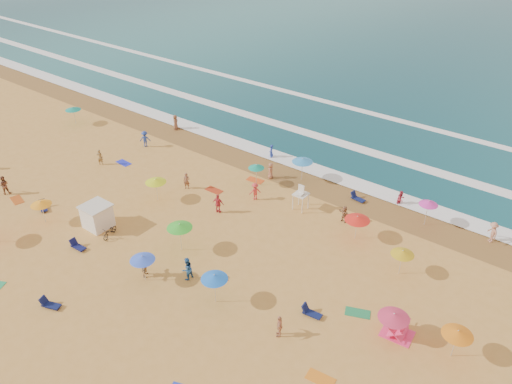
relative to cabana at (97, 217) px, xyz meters
The scene contains 13 objects.
ground 8.16m from the cabana, 35.43° to the left, with size 220.00×220.00×0.00m, color gold.
ocean 88.94m from the cabana, 85.75° to the left, with size 220.00×140.00×0.18m, color #0C4756.
wet_sand 18.44m from the cabana, 69.01° to the left, with size 220.00×220.00×0.00m, color olive.
surf_foam 26.85m from the cabana, 75.77° to the left, with size 200.00×18.70×0.05m.
cabana is the anchor object (origin of this frame).
cabana_roof 1.06m from the cabana, ahead, with size 2.20×2.20×0.12m, color silver.
bicycle 2.00m from the cabana, ahead, with size 0.61×1.76×0.93m, color black.
lifeguard_stand 17.63m from the cabana, 46.39° to the left, with size 1.20×1.20×2.10m, color white, non-canonical shape.
beach_umbrellas 10.60m from the cabana, 30.03° to the left, with size 54.66×26.73×0.82m.
loungers 11.75m from the cabana, ahead, with size 46.70×26.08×0.34m.
towels 10.66m from the cabana, 17.14° to the left, with size 45.07×24.95×0.03m.
popup_tents 30.42m from the cabana, 13.36° to the left, with size 11.02×7.67×1.20m.
beachgoers 10.58m from the cabana, 59.60° to the left, with size 45.96×22.17×2.12m.
Camera 1 is at (25.24, -24.10, 24.82)m, focal length 35.00 mm.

